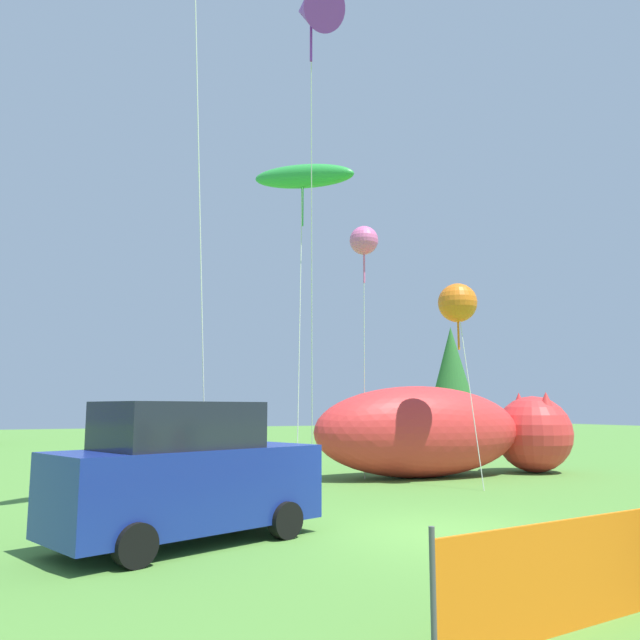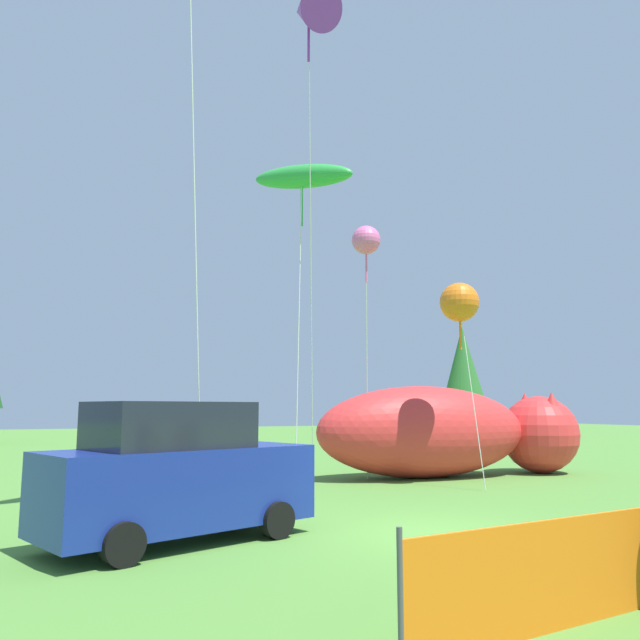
% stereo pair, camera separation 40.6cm
% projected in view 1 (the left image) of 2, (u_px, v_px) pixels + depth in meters
% --- Properties ---
extents(ground_plane, '(120.00, 120.00, 0.00)m').
position_uv_depth(ground_plane, '(440.00, 534.00, 10.42)').
color(ground_plane, '#548C38').
extents(parked_car, '(4.56, 2.98, 2.18)m').
position_uv_depth(parked_car, '(187.00, 474.00, 9.76)').
color(parked_car, navy).
rests_on(parked_car, ground).
extents(inflatable_cat, '(9.00, 3.25, 2.75)m').
position_uv_depth(inflatable_cat, '(444.00, 435.00, 19.32)').
color(inflatable_cat, red).
rests_on(inflatable_cat, ground).
extents(kite_orange_flower, '(1.07, 1.30, 5.50)m').
position_uv_depth(kite_orange_flower, '(458.00, 303.00, 17.19)').
color(kite_orange_flower, silver).
rests_on(kite_orange_flower, ground).
extents(kite_green_fish, '(2.16, 2.88, 8.46)m').
position_uv_depth(kite_green_fish, '(302.00, 177.00, 15.83)').
color(kite_green_fish, silver).
rests_on(kite_green_fish, ground).
extents(kite_purple_delta, '(1.84, 3.53, 12.17)m').
position_uv_depth(kite_purple_delta, '(311.00, 11.00, 14.67)').
color(kite_purple_delta, silver).
rests_on(kite_purple_delta, ground).
extents(kite_pink_octopus, '(0.86, 1.15, 7.51)m').
position_uv_depth(kite_pink_octopus, '(364.00, 241.00, 18.73)').
color(kite_pink_octopus, silver).
rests_on(kite_pink_octopus, ground).
extents(horizon_tree_west, '(3.48, 3.48, 8.31)m').
position_uv_depth(horizon_tree_west, '(452.00, 368.00, 47.82)').
color(horizon_tree_west, brown).
rests_on(horizon_tree_west, ground).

